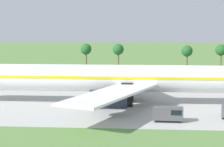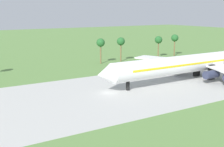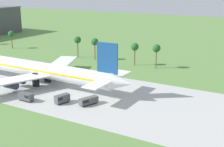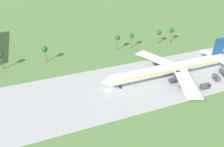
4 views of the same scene
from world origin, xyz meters
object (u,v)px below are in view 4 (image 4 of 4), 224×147
(catering_van, at_px, (216,78))
(fuel_truck, at_px, (205,86))
(jet_airliner, at_px, (172,68))
(baggage_tug, at_px, (223,73))

(catering_van, bearing_deg, fuel_truck, -159.39)
(jet_airliner, xyz_separation_m, fuel_truck, (9.65, -15.96, -4.11))
(jet_airliner, distance_m, fuel_truck, 19.10)
(jet_airliner, xyz_separation_m, baggage_tug, (28.70, -8.73, -4.27))
(jet_airliner, bearing_deg, catering_van, -29.49)
(fuel_truck, bearing_deg, jet_airliner, 121.16)
(jet_airliner, height_order, baggage_tug, jet_airliner)
(jet_airliner, relative_size, baggage_tug, 12.08)
(jet_airliner, height_order, catering_van, jet_airliner)
(fuel_truck, bearing_deg, baggage_tug, 20.79)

